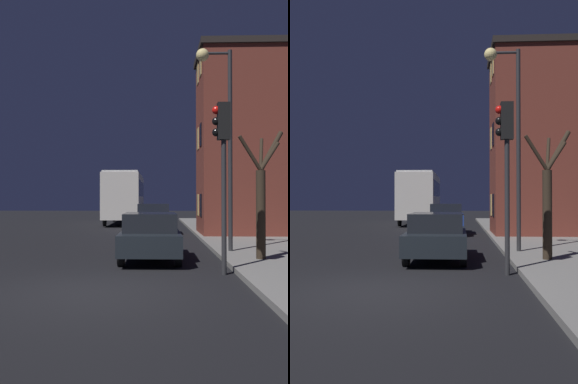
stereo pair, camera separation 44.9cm
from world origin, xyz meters
The scene contains 8 objects.
ground_plane centered at (0.00, 0.00, 0.00)m, with size 120.00×120.00×0.00m, color black.
brick_building centered at (5.45, 12.99, 4.72)m, with size 4.39×4.12×9.13m.
streetlamp centered at (3.32, 5.63, 4.68)m, with size 1.18×0.43×6.67m.
traffic_light centered at (2.84, 1.91, 2.99)m, with size 0.43×0.24×4.16m.
bare_tree centered at (4.24, 3.80, 1.86)m, with size 1.53×0.98×3.72m.
bus centered at (-1.19, 23.60, 2.20)m, with size 2.49×9.76×3.71m.
car_near_lane centered at (1.06, 4.42, 0.73)m, with size 1.73×4.16×1.41m.
car_mid_lane centered at (1.05, 14.01, 0.83)m, with size 1.78×4.28×1.59m.
Camera 1 is at (1.28, -8.45, 1.81)m, focal length 40.00 mm.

